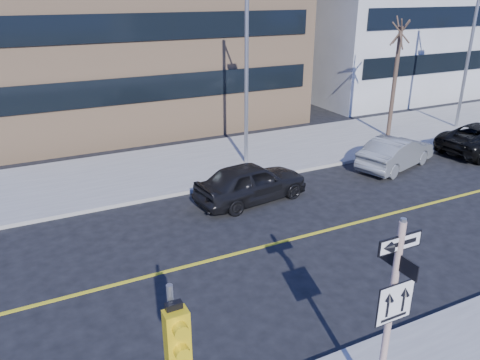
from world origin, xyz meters
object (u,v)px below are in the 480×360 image
parked_car_a (251,182)px  street_tree_west (400,35)px  parked_car_b (396,153)px  sign_pole (391,308)px  streetlight_a (249,63)px  streetlight_b (474,47)px

parked_car_a → street_tree_west: street_tree_west is taller
parked_car_a → parked_car_b: parked_car_a is taller
sign_pole → streetlight_a: (4.00, 13.27, 2.32)m
streetlight_b → street_tree_west: bearing=173.8°
streetlight_a → streetlight_b: size_ratio=1.00×
streetlight_a → street_tree_west: size_ratio=1.26×
streetlight_a → streetlight_b: 14.00m
sign_pole → parked_car_b: bearing=45.3°
parked_car_b → streetlight_b: size_ratio=0.56×
streetlight_a → parked_car_b: bearing=-27.2°
parked_car_b → street_tree_west: street_tree_west is taller
sign_pole → streetlight_b: streetlight_b is taller
streetlight_b → street_tree_west: streetlight_b is taller
parked_car_b → streetlight_b: (7.95, 3.10, 4.02)m
streetlight_b → parked_car_a: bearing=-167.7°
parked_car_a → streetlight_a: 5.49m
parked_car_b → streetlight_b: 9.44m
parked_car_a → streetlight_b: streetlight_b is taller
sign_pole → parked_car_b: (10.05, 10.17, -1.70)m
sign_pole → parked_car_a: (2.37, 9.87, -1.66)m
sign_pole → parked_car_a: bearing=76.5°
streetlight_a → sign_pole: bearing=-106.8°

